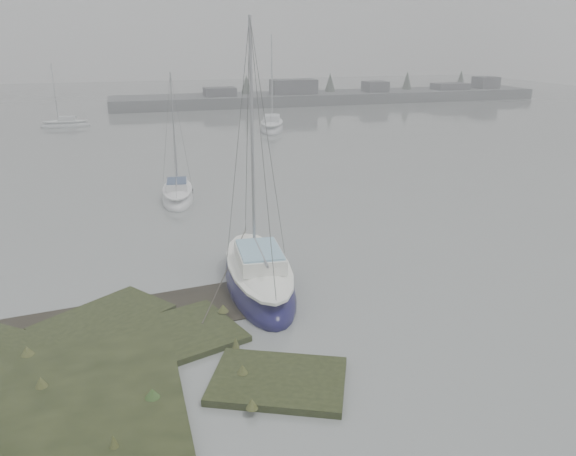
# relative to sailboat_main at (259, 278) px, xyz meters

# --- Properties ---
(ground) EXTENTS (160.00, 160.00, 0.00)m
(ground) POSITION_rel_sailboat_main_xyz_m (-1.50, 24.32, -0.32)
(ground) COLOR slate
(ground) RESTS_ON ground
(far_shoreline) EXTENTS (60.00, 8.00, 4.15)m
(far_shoreline) POSITION_rel_sailboat_main_xyz_m (25.34, 56.22, 0.53)
(far_shoreline) COLOR #4C4F51
(far_shoreline) RESTS_ON ground
(sailboat_main) EXTENTS (2.94, 7.39, 10.20)m
(sailboat_main) POSITION_rel_sailboat_main_xyz_m (0.00, 0.00, 0.00)
(sailboat_main) COLOR #0D0C37
(sailboat_main) RESTS_ON ground
(sailboat_white) EXTENTS (2.37, 5.48, 7.50)m
(sailboat_white) POSITION_rel_sailboat_main_xyz_m (-1.60, 12.66, -0.08)
(sailboat_white) COLOR silver
(sailboat_white) RESTS_ON ground
(sailboat_far_b) EXTENTS (4.24, 7.22, 9.68)m
(sailboat_far_b) POSITION_rel_sailboat_main_xyz_m (10.00, 35.06, -0.02)
(sailboat_far_b) COLOR #AFB3B9
(sailboat_far_b) RESTS_ON ground
(sailboat_far_c) EXTENTS (4.83, 1.70, 6.75)m
(sailboat_far_c) POSITION_rel_sailboat_main_xyz_m (-9.64, 43.13, -0.11)
(sailboat_far_c) COLOR #ADB1B6
(sailboat_far_c) RESTS_ON ground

